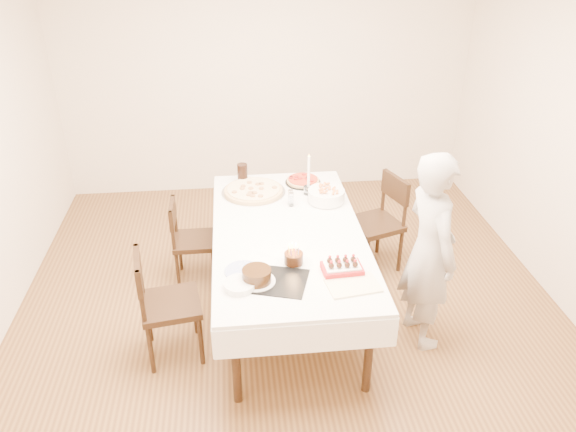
{
  "coord_description": "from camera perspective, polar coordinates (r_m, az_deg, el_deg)",
  "views": [
    {
      "loc": [
        -0.41,
        -3.57,
        2.93
      ],
      "look_at": [
        -0.01,
        0.12,
        0.89
      ],
      "focal_mm": 35.0,
      "sensor_mm": 36.0,
      "label": 1
    }
  ],
  "objects": [
    {
      "name": "plate_stack",
      "position": [
        3.7,
        -4.95,
        -7.0
      ],
      "size": [
        0.26,
        0.26,
        0.04
      ],
      "primitive_type": "cylinder",
      "rotation": [
        0.0,
        0.0,
        0.31
      ],
      "color": "white",
      "rests_on": "dining_table"
    },
    {
      "name": "chair_left_dessert",
      "position": [
        4.15,
        -11.82,
        -8.78
      ],
      "size": [
        0.51,
        0.51,
        0.88
      ],
      "primitive_type": null,
      "rotation": [
        0.0,
        0.0,
        3.3
      ],
      "color": "black",
      "rests_on": "floor"
    },
    {
      "name": "birthday_cake",
      "position": [
        3.88,
        0.58,
        -3.88
      ],
      "size": [
        0.15,
        0.15,
        0.14
      ],
      "primitive_type": "cylinder",
      "rotation": [
        0.0,
        0.0,
        -0.12
      ],
      "color": "#381C0F",
      "rests_on": "dining_table"
    },
    {
      "name": "floor",
      "position": [
        4.64,
        0.33,
        -10.33
      ],
      "size": [
        5.0,
        5.0,
        0.0
      ],
      "primitive_type": "plane",
      "color": "brown",
      "rests_on": "ground"
    },
    {
      "name": "layer_cake",
      "position": [
        3.73,
        -3.19,
        -6.1
      ],
      "size": [
        0.28,
        0.28,
        0.1
      ],
      "primitive_type": "cylinder",
      "rotation": [
        0.0,
        0.0,
        -0.16
      ],
      "color": "black",
      "rests_on": "dining_table"
    },
    {
      "name": "taper_candle",
      "position": [
        4.8,
        2.11,
        4.28
      ],
      "size": [
        0.1,
        0.1,
        0.38
      ],
      "primitive_type": "cylinder",
      "rotation": [
        0.0,
        0.0,
        -0.2
      ],
      "color": "white",
      "rests_on": "dining_table"
    },
    {
      "name": "pasta_bowl",
      "position": [
        4.73,
        3.91,
        2.11
      ],
      "size": [
        0.4,
        0.4,
        0.1
      ],
      "primitive_type": "cylinder",
      "rotation": [
        0.0,
        0.0,
        0.36
      ],
      "color": "white",
      "rests_on": "dining_table"
    },
    {
      "name": "box_lid",
      "position": [
        3.74,
        6.62,
        -7.09
      ],
      "size": [
        0.37,
        0.27,
        0.03
      ],
      "primitive_type": "cube",
      "rotation": [
        0.0,
        0.0,
        0.15
      ],
      "color": "beige",
      "rests_on": "dining_table"
    },
    {
      "name": "strawberry_box",
      "position": [
        3.85,
        5.51,
        -5.25
      ],
      "size": [
        0.28,
        0.2,
        0.07
      ],
      "primitive_type": null,
      "rotation": [
        0.0,
        0.0,
        0.07
      ],
      "color": "maroon",
      "rests_on": "dining_table"
    },
    {
      "name": "cola_glass",
      "position": [
        5.08,
        -4.65,
        4.37
      ],
      "size": [
        0.12,
        0.12,
        0.17
      ],
      "primitive_type": "cylinder",
      "rotation": [
        0.0,
        0.0,
        -0.29
      ],
      "color": "black",
      "rests_on": "dining_table"
    },
    {
      "name": "pizza_white",
      "position": [
        4.89,
        -3.52,
        2.6
      ],
      "size": [
        0.65,
        0.65,
        0.04
      ],
      "primitive_type": "cylinder",
      "rotation": [
        0.0,
        0.0,
        -0.19
      ],
      "color": "beige",
      "rests_on": "dining_table"
    },
    {
      "name": "wall_back",
      "position": [
        6.29,
        -2.23,
        14.28
      ],
      "size": [
        4.5,
        0.04,
        2.7
      ],
      "primitive_type": "cube",
      "color": "beige",
      "rests_on": "floor"
    },
    {
      "name": "chair_right_savory",
      "position": [
        5.09,
        8.81,
        -0.83
      ],
      "size": [
        0.58,
        0.58,
        0.88
      ],
      "primitive_type": null,
      "rotation": [
        0.0,
        0.0,
        0.34
      ],
      "color": "black",
      "rests_on": "floor"
    },
    {
      "name": "dining_table",
      "position": [
        4.51,
        0.0,
        -5.69
      ],
      "size": [
        1.9,
        2.42,
        0.75
      ],
      "primitive_type": "cube",
      "rotation": [
        0.0,
        0.0,
        -0.41
      ],
      "color": "white",
      "rests_on": "floor"
    },
    {
      "name": "chair_left_savory",
      "position": [
        4.95,
        -9.45,
        -2.5
      ],
      "size": [
        0.4,
        0.4,
        0.78
      ],
      "primitive_type": null,
      "rotation": [
        0.0,
        0.0,
        3.14
      ],
      "color": "black",
      "rests_on": "floor"
    },
    {
      "name": "cake_board",
      "position": [
        3.75,
        -0.74,
        -6.71
      ],
      "size": [
        0.42,
        0.42,
        0.01
      ],
      "primitive_type": "cube",
      "rotation": [
        0.0,
        0.0,
        -0.29
      ],
      "color": "black",
      "rests_on": "dining_table"
    },
    {
      "name": "shaker_pair",
      "position": [
        4.65,
        0.33,
        1.7
      ],
      "size": [
        0.13,
        0.13,
        0.12
      ],
      "primitive_type": null,
      "rotation": [
        0.0,
        0.0,
        -0.36
      ],
      "color": "white",
      "rests_on": "dining_table"
    },
    {
      "name": "china_plate",
      "position": [
        3.86,
        -4.61,
        -5.57
      ],
      "size": [
        0.27,
        0.27,
        0.01
      ],
      "primitive_type": "cylinder",
      "rotation": [
        0.0,
        0.0,
        -0.09
      ],
      "color": "white",
      "rests_on": "dining_table"
    },
    {
      "name": "red_placemat",
      "position": [
        4.8,
        4.21,
        1.74
      ],
      "size": [
        0.29,
        0.29,
        0.01
      ],
      "primitive_type": "cube",
      "rotation": [
        0.0,
        0.0,
        -0.35
      ],
      "color": "#B21E1E",
      "rests_on": "dining_table"
    },
    {
      "name": "pizza_pepperoni",
      "position": [
        5.06,
        1.53,
        3.6
      ],
      "size": [
        0.38,
        0.38,
        0.04
      ],
      "primitive_type": "cylinder",
      "rotation": [
        0.0,
        0.0,
        -0.22
      ],
      "color": "red",
      "rests_on": "dining_table"
    },
    {
      "name": "person",
      "position": [
        4.16,
        14.17,
        -3.49
      ],
      "size": [
        0.46,
        0.62,
        1.53
      ],
      "primitive_type": "imported",
      "rotation": [
        0.0,
        0.0,
        1.75
      ],
      "color": "#B3ADA8",
      "rests_on": "floor"
    }
  ]
}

